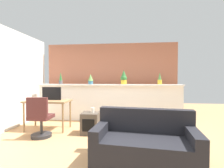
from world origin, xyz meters
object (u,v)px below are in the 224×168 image
potted_plant_3 (160,79)px  side_cube_shelf (90,123)px  potted_plant_0 (61,79)px  potted_plant_2 (124,78)px  potted_plant_1 (91,79)px  tv_monitor (52,93)px  desk (48,104)px  office_chair (40,120)px  couch (145,144)px  vase_on_shelf (93,110)px

potted_plant_3 → side_cube_shelf: potted_plant_3 is taller
potted_plant_0 → potted_plant_2: size_ratio=0.87×
potted_plant_2 → potted_plant_3: (1.07, 0.02, -0.05)m
potted_plant_2 → potted_plant_1: bearing=-178.5°
tv_monitor → side_cube_shelf: size_ratio=1.00×
potted_plant_1 → potted_plant_3: (2.09, 0.05, -0.00)m
desk → potted_plant_1: bearing=47.2°
potted_plant_1 → tv_monitor: 1.27m
office_chair → side_cube_shelf: size_ratio=1.82×
potted_plant_1 → side_cube_shelf: size_ratio=0.62×
potted_plant_2 → couch: 2.68m
potted_plant_2 → side_cube_shelf: potted_plant_2 is taller
vase_on_shelf → tv_monitor: bearing=165.1°
side_cube_shelf → office_chair: bearing=-159.1°
potted_plant_3 → office_chair: 3.40m
potted_plant_1 → side_cube_shelf: potted_plant_1 is taller
desk → office_chair: office_chair is taller
potted_plant_2 → couch: (0.41, -2.42, -1.06)m
potted_plant_2 → tv_monitor: (-1.85, -0.91, -0.42)m
potted_plant_1 → couch: 2.97m
couch → office_chair: bearing=159.4°
vase_on_shelf → couch: size_ratio=0.08×
potted_plant_0 → potted_plant_2: potted_plant_2 is taller
desk → couch: size_ratio=0.67×
potted_plant_3 → office_chair: size_ratio=0.39×
potted_plant_0 → potted_plant_3: size_ratio=1.07×
tv_monitor → side_cube_shelf: bearing=-15.1°
side_cube_shelf → couch: bearing=-46.4°
potted_plant_0 → side_cube_shelf: (1.24, -1.20, -1.06)m
potted_plant_0 → vase_on_shelf: bearing=-43.0°
potted_plant_2 → side_cube_shelf: 1.79m
potted_plant_1 → vase_on_shelf: (0.33, -1.19, -0.73)m
potted_plant_1 → tv_monitor: (-0.83, -0.88, -0.38)m
potted_plant_2 → tv_monitor: bearing=-153.8°
office_chair → desk: bearing=102.2°
potted_plant_1 → office_chair: potted_plant_1 is taller
vase_on_shelf → potted_plant_1: bearing=105.6°
office_chair → couch: office_chair is taller
office_chair → potted_plant_0: bearing=97.5°
potted_plant_2 → office_chair: size_ratio=0.48×
potted_plant_1 → vase_on_shelf: size_ratio=2.49×
potted_plant_0 → couch: 3.57m
potted_plant_1 → office_chair: (-0.76, -1.57, -0.91)m
desk → vase_on_shelf: bearing=-10.5°
potted_plant_3 → couch: size_ratio=0.22×
potted_plant_0 → couch: (2.40, -2.43, -1.03)m
potted_plant_3 → side_cube_shelf: size_ratio=0.71×
potted_plant_2 → office_chair: potted_plant_2 is taller
office_chair → potted_plant_3: bearing=29.6°
office_chair → couch: size_ratio=0.56×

